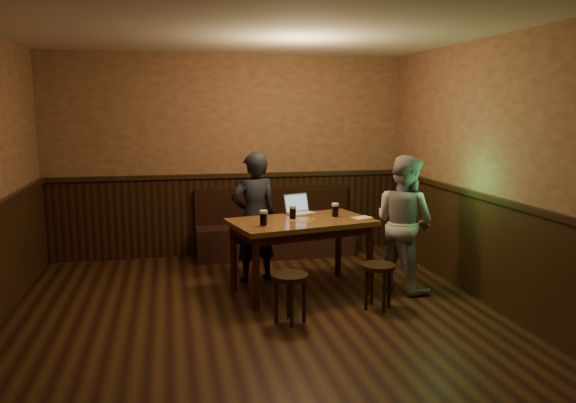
# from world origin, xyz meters

# --- Properties ---
(room) EXTENTS (5.04, 6.04, 2.84)m
(room) POSITION_xyz_m (0.00, 0.22, 1.20)
(room) COLOR black
(room) RESTS_ON ground
(bench) EXTENTS (2.20, 0.50, 0.95)m
(bench) POSITION_xyz_m (0.60, 2.75, 0.31)
(bench) COLOR black
(bench) RESTS_ON ground
(pub_table) EXTENTS (1.70, 1.20, 0.83)m
(pub_table) POSITION_xyz_m (0.60, 1.13, 0.72)
(pub_table) COLOR #543418
(pub_table) RESTS_ON ground
(stool_left) EXTENTS (0.39, 0.39, 0.48)m
(stool_left) POSITION_xyz_m (0.28, 0.23, 0.39)
(stool_left) COLOR black
(stool_left) RESTS_ON ground
(stool_right) EXTENTS (0.39, 0.39, 0.47)m
(stool_right) POSITION_xyz_m (1.25, 0.42, 0.38)
(stool_right) COLOR black
(stool_right) RESTS_ON ground
(pint_left) EXTENTS (0.11, 0.11, 0.17)m
(pint_left) POSITION_xyz_m (0.13, 0.89, 0.91)
(pint_left) COLOR #AE1518
(pint_left) RESTS_ON pub_table
(pint_mid) EXTENTS (0.10, 0.10, 0.16)m
(pint_mid) POSITION_xyz_m (0.52, 1.19, 0.91)
(pint_mid) COLOR #AE1518
(pint_mid) RESTS_ON pub_table
(pint_right) EXTENTS (0.10, 0.10, 0.16)m
(pint_right) POSITION_xyz_m (1.02, 1.21, 0.91)
(pint_right) COLOR #AE1518
(pint_right) RESTS_ON pub_table
(laptop) EXTENTS (0.39, 0.35, 0.23)m
(laptop) POSITION_xyz_m (0.66, 1.50, 0.89)
(laptop) COLOR silver
(laptop) RESTS_ON pub_table
(menu) EXTENTS (0.26, 0.22, 0.00)m
(menu) POSITION_xyz_m (1.31, 1.11, 0.83)
(menu) COLOR silver
(menu) RESTS_ON pub_table
(person_suit) EXTENTS (0.63, 0.48, 1.56)m
(person_suit) POSITION_xyz_m (0.15, 1.65, 0.78)
(person_suit) COLOR black
(person_suit) RESTS_ON ground
(person_grey) EXTENTS (0.87, 0.94, 1.55)m
(person_grey) POSITION_xyz_m (1.76, 0.98, 0.77)
(person_grey) COLOR gray
(person_grey) RESTS_ON ground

